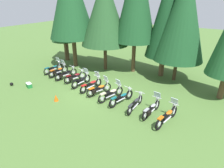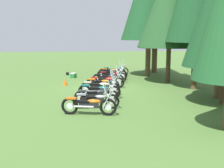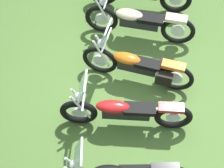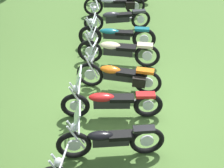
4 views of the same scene
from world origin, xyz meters
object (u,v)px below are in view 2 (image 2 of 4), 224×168
at_px(motorcycle_11, 89,104).
at_px(pine_tree_0, 155,21).
at_px(dropped_helmet, 67,73).
at_px(motorcycle_10, 95,99).
at_px(pine_tree_2, 170,3).
at_px(motorcycle_8, 99,90).
at_px(motorcycle_1, 112,72).
at_px(motorcycle_5, 107,81).
at_px(motorcycle_4, 108,78).
at_px(motorcycle_6, 102,83).
at_px(motorcycle_0, 115,70).
at_px(picnic_cooler, 73,75).
at_px(motorcycle_9, 97,95).
at_px(traffic_cone, 65,82).
at_px(motorcycle_2, 111,74).
at_px(motorcycle_3, 111,76).
at_px(motorcycle_7, 101,86).

xyz_separation_m(motorcycle_11, pine_tree_0, (-13.73, 6.12, 4.13)).
height_order(motorcycle_11, dropped_helmet, motorcycle_11).
relative_size(motorcycle_10, pine_tree_2, 0.26).
bearing_deg(motorcycle_10, motorcycle_8, 89.06).
xyz_separation_m(motorcycle_1, motorcycle_5, (4.46, -0.76, -0.01)).
height_order(motorcycle_4, motorcycle_6, motorcycle_4).
xyz_separation_m(motorcycle_0, motorcycle_5, (5.49, -1.14, 0.00)).
bearing_deg(pine_tree_0, picnic_cooler, -69.99).
bearing_deg(motorcycle_4, motorcycle_9, -96.98).
height_order(motorcycle_8, pine_tree_0, pine_tree_0).
bearing_deg(motorcycle_11, traffic_cone, 113.08).
xyz_separation_m(motorcycle_1, motorcycle_11, (10.91, -1.98, 0.01)).
bearing_deg(motorcycle_1, motorcycle_6, -95.56).
relative_size(motorcycle_2, motorcycle_8, 1.00).
height_order(motorcycle_4, traffic_cone, motorcycle_4).
relative_size(motorcycle_4, dropped_helmet, 7.90).
relative_size(motorcycle_0, motorcycle_10, 1.04).
xyz_separation_m(motorcycle_1, picnic_cooler, (-0.18, -3.10, -0.28)).
xyz_separation_m(motorcycle_8, pine_tree_0, (-10.35, 5.52, 4.17)).
height_order(motorcycle_1, motorcycle_6, motorcycle_1).
relative_size(motorcycle_5, dropped_helmet, 8.42).
bearing_deg(motorcycle_8, motorcycle_3, 91.85).
relative_size(motorcycle_1, motorcycle_9, 0.99).
relative_size(motorcycle_6, pine_tree_2, 0.24).
distance_m(motorcycle_4, picnic_cooler, 4.30).
distance_m(motorcycle_4, motorcycle_10, 6.63).
distance_m(motorcycle_3, motorcycle_10, 7.66).
height_order(motorcycle_1, pine_tree_0, pine_tree_0).
bearing_deg(motorcycle_6, motorcycle_0, 97.56).
bearing_deg(motorcycle_3, pine_tree_0, 66.22).
distance_m(motorcycle_7, motorcycle_11, 4.34).
distance_m(motorcycle_4, motorcycle_7, 3.41).
xyz_separation_m(motorcycle_10, dropped_helmet, (-11.53, -1.97, -0.31)).
bearing_deg(pine_tree_0, motorcycle_6, -32.55).
xyz_separation_m(motorcycle_2, motorcycle_9, (7.61, -1.44, -0.02)).
bearing_deg(motorcycle_11, motorcycle_7, 91.89).
height_order(motorcycle_5, motorcycle_9, motorcycle_5).
relative_size(motorcycle_2, motorcycle_3, 1.10).
relative_size(pine_tree_2, traffic_cone, 18.12).
xyz_separation_m(motorcycle_9, motorcycle_10, (1.14, -0.12, 0.03)).
height_order(motorcycle_3, pine_tree_0, pine_tree_0).
xyz_separation_m(motorcycle_10, picnic_cooler, (-10.00, -1.40, -0.27)).
xyz_separation_m(motorcycle_3, motorcycle_5, (2.17, -0.49, -0.01)).
bearing_deg(motorcycle_0, traffic_cone, -129.68).
bearing_deg(motorcycle_10, dropped_helmet, 106.57).
relative_size(motorcycle_0, dropped_helmet, 8.22).
xyz_separation_m(motorcycle_7, motorcycle_11, (4.28, -0.72, -0.00)).
height_order(motorcycle_2, motorcycle_4, motorcycle_4).
height_order(motorcycle_2, motorcycle_11, motorcycle_11).
relative_size(motorcycle_8, motorcycle_11, 0.97).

